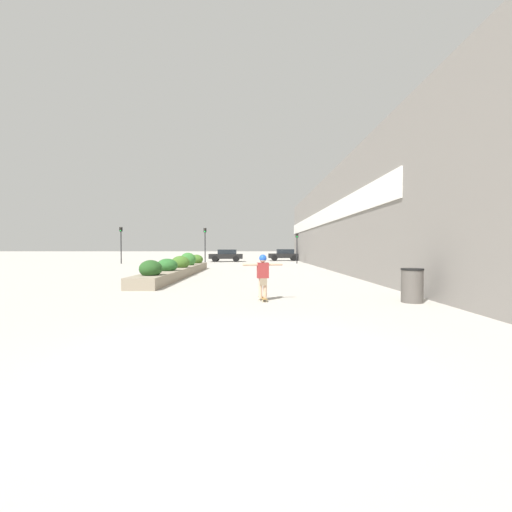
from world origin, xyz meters
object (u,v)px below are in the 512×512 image
at_px(skateboard, 263,299).
at_px(traffic_light_far_left, 121,239).
at_px(trash_bin, 412,285).
at_px(traffic_light_left, 205,239).
at_px(car_leftmost, 361,254).
at_px(skateboarder, 263,272).
at_px(traffic_light_right, 297,243).
at_px(car_center_right, 226,255).
at_px(car_center_left, 284,255).

distance_m(skateboard, traffic_light_far_left, 28.98).
height_order(skateboard, trash_bin, trash_bin).
relative_size(trash_bin, traffic_light_left, 0.28).
relative_size(car_leftmost, traffic_light_left, 1.07).
height_order(skateboarder, car_leftmost, car_leftmost).
xyz_separation_m(traffic_light_left, traffic_light_right, (9.66, -0.34, -0.34)).
xyz_separation_m(skateboard, traffic_light_left, (-5.44, 25.40, 2.46)).
height_order(car_leftmost, car_center_right, car_leftmost).
relative_size(traffic_light_left, traffic_light_right, 1.18).
relative_size(skateboarder, car_center_left, 0.34).
height_order(car_leftmost, traffic_light_far_left, traffic_light_far_left).
relative_size(skateboard, car_center_right, 0.17).
xyz_separation_m(trash_bin, traffic_light_far_left, (-18.72, 25.48, 2.05)).
relative_size(car_leftmost, car_center_right, 1.01).
xyz_separation_m(car_center_left, traffic_light_far_left, (-17.78, -7.86, 1.79)).
bearing_deg(skateboarder, skateboard, -102.26).
relative_size(skateboarder, traffic_light_far_left, 0.36).
distance_m(car_leftmost, traffic_light_left, 19.64).
xyz_separation_m(skateboard, skateboarder, (0.00, 0.00, 0.85)).
bearing_deg(traffic_light_left, skateboard, -77.91).
bearing_deg(car_center_left, traffic_light_right, -175.47).
relative_size(car_leftmost, car_center_left, 1.01).
distance_m(car_leftmost, car_center_left, 9.51).
bearing_deg(car_center_right, car_leftmost, -84.17).
relative_size(car_center_left, traffic_light_left, 1.06).
distance_m(skateboard, car_center_right, 30.37).
relative_size(car_center_left, traffic_light_right, 1.25).
xyz_separation_m(skateboarder, car_leftmost, (13.04, 31.85, -0.09)).
distance_m(car_leftmost, car_center_right, 16.69).
relative_size(traffic_light_left, traffic_light_far_left, 0.98).
bearing_deg(skateboarder, traffic_light_right, 68.17).
distance_m(traffic_light_right, traffic_light_far_left, 18.42).
bearing_deg(skateboard, car_leftmost, 55.48).
relative_size(traffic_light_right, traffic_light_far_left, 0.83).
height_order(skateboard, car_center_left, car_center_left).
distance_m(traffic_light_left, traffic_light_right, 9.68).
distance_m(car_leftmost, traffic_light_right, 11.21).
bearing_deg(skateboard, traffic_light_right, 68.17).
bearing_deg(traffic_light_far_left, skateboarder, -60.56).
bearing_deg(traffic_light_right, trash_bin, -89.31).
xyz_separation_m(skateboard, trash_bin, (4.53, -0.34, 0.45)).
distance_m(skateboarder, traffic_light_far_left, 28.91).
distance_m(skateboard, trash_bin, 4.57).
height_order(skateboard, car_leftmost, car_leftmost).
bearing_deg(traffic_light_far_left, traffic_light_left, 1.70).
relative_size(skateboard, traffic_light_far_left, 0.17).
bearing_deg(traffic_light_right, car_leftmost, 37.62).
bearing_deg(traffic_light_left, skateboarder, -77.91).
xyz_separation_m(traffic_light_right, traffic_light_far_left, (-18.41, 0.08, 0.39)).
relative_size(skateboard, trash_bin, 0.64).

